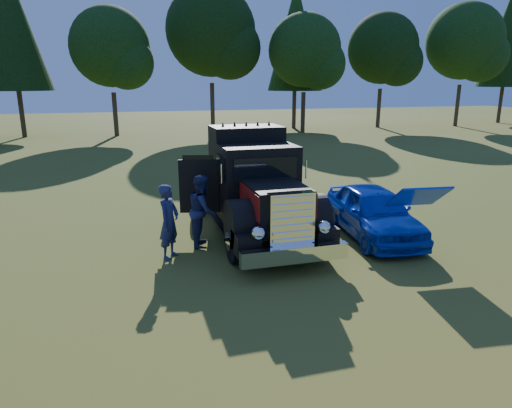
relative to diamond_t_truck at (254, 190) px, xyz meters
The scene contains 6 objects.
ground 3.19m from the diamond_t_truck, 92.14° to the right, with size 120.00×120.00×0.00m, color #344F17.
treeline 25.37m from the diamond_t_truck, 94.12° to the left, with size 72.10×24.04×13.84m.
diamond_t_truck is the anchor object (origin of this frame).
hotrod_coupe 3.43m from the diamond_t_truck, 21.61° to the right, with size 2.14×4.41×1.89m.
spectator_near 2.89m from the diamond_t_truck, 152.46° to the right, with size 0.68×0.45×1.87m, color #22344F.
spectator_far 1.75m from the diamond_t_truck, 158.10° to the right, with size 0.94×0.73×1.92m, color #1E2A47.
Camera 1 is at (-3.30, -9.28, 4.27)m, focal length 32.00 mm.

